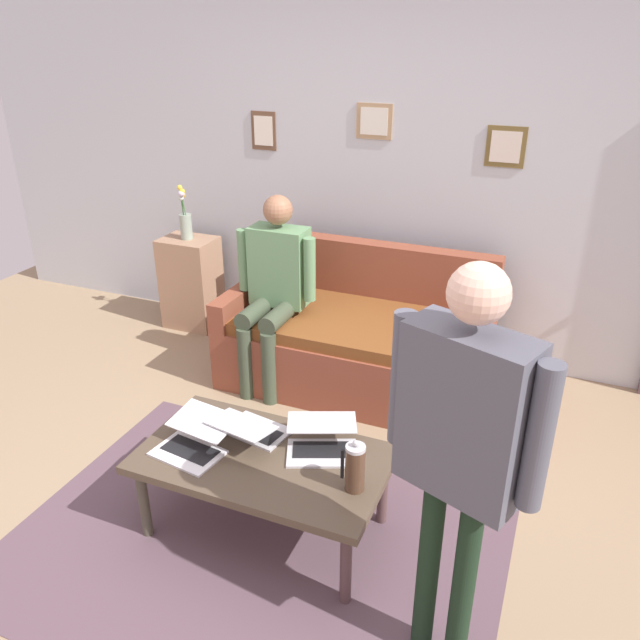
{
  "coord_description": "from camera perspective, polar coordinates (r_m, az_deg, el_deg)",
  "views": [
    {
      "loc": [
        -1.18,
        2.03,
        2.23
      ],
      "look_at": [
        -0.01,
        -0.78,
        0.8
      ],
      "focal_mm": 35.08,
      "sensor_mm": 36.0,
      "label": 1
    }
  ],
  "objects": [
    {
      "name": "french_press",
      "position": [
        2.71,
        3.2,
        -13.27
      ],
      "size": [
        0.11,
        0.09,
        0.25
      ],
      "color": "#4C3323",
      "rests_on": "coffee_table"
    },
    {
      "name": "side_shelf",
      "position": [
        5.12,
        -11.65,
        3.35
      ],
      "size": [
        0.42,
        0.32,
        0.73
      ],
      "color": "#A47B5D",
      "rests_on": "ground_plane"
    },
    {
      "name": "person_seated",
      "position": [
        4.07,
        -4.19,
        3.48
      ],
      "size": [
        0.55,
        0.51,
        1.28
      ],
      "color": "#3E4934",
      "rests_on": "ground_plane"
    },
    {
      "name": "back_wall",
      "position": [
        4.48,
        7.0,
        13.71
      ],
      "size": [
        7.04,
        0.11,
        2.7
      ],
      "color": "silver",
      "rests_on": "ground_plane"
    },
    {
      "name": "laptop_left",
      "position": [
        3.03,
        -11.47,
        -10.81
      ],
      "size": [
        0.36,
        0.37,
        0.13
      ],
      "color": "silver",
      "rests_on": "coffee_table"
    },
    {
      "name": "laptop_right",
      "position": [
        3.07,
        -6.25,
        -9.82
      ],
      "size": [
        0.36,
        0.36,
        0.12
      ],
      "color": "silver",
      "rests_on": "coffee_table"
    },
    {
      "name": "couch",
      "position": [
        4.26,
        3.47,
        -1.74
      ],
      "size": [
        1.71,
        0.93,
        0.88
      ],
      "color": "brown",
      "rests_on": "ground_plane"
    },
    {
      "name": "ground_plane",
      "position": [
        3.24,
        -5.81,
        -18.5
      ],
      "size": [
        7.68,
        7.68,
        0.0
      ],
      "primitive_type": "plane",
      "color": "#987F5F"
    },
    {
      "name": "flower_vase",
      "position": [
        4.95,
        -12.22,
        9.03
      ],
      "size": [
        0.09,
        0.1,
        0.43
      ],
      "color": "#93A492",
      "rests_on": "side_shelf"
    },
    {
      "name": "coffee_table",
      "position": [
        3.0,
        -5.19,
        -12.92
      ],
      "size": [
        1.15,
        0.65,
        0.43
      ],
      "color": "#4E3F30",
      "rests_on": "ground_plane"
    },
    {
      "name": "person_standing",
      "position": [
        2.1,
        12.85,
        -10.06
      ],
      "size": [
        0.56,
        0.32,
        1.63
      ],
      "color": "black",
      "rests_on": "ground_plane"
    },
    {
      "name": "laptop_center",
      "position": [
        2.97,
        0.17,
        -11.07
      ],
      "size": [
        0.41,
        0.4,
        0.12
      ],
      "color": "silver",
      "rests_on": "coffee_table"
    },
    {
      "name": "area_rug",
      "position": [
        3.18,
        -5.78,
        -19.38
      ],
      "size": [
        2.28,
        1.71,
        0.01
      ],
      "primitive_type": "cube",
      "color": "#5B444E",
      "rests_on": "ground_plane"
    }
  ]
}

